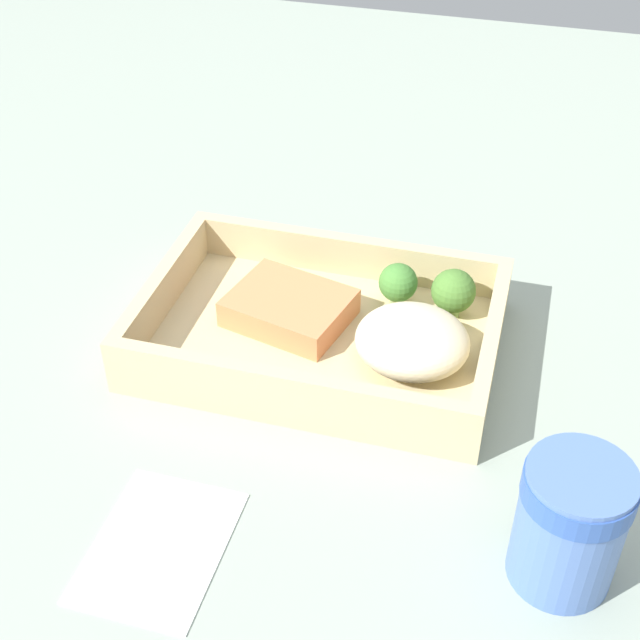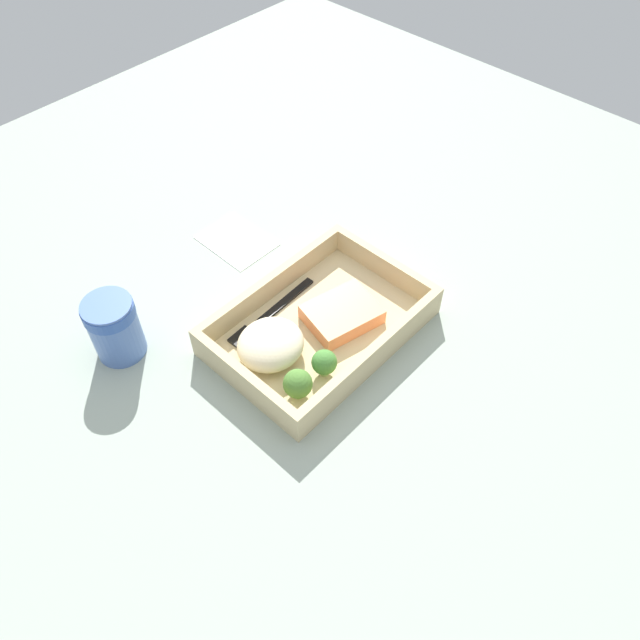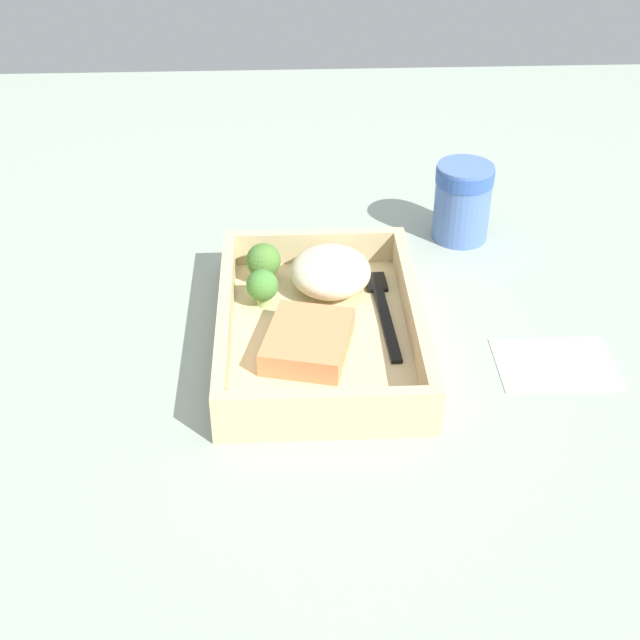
{
  "view_description": "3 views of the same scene",
  "coord_description": "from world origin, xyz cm",
  "views": [
    {
      "loc": [
        15.14,
        -54.64,
        47.63
      ],
      "look_at": [
        0.0,
        0.0,
        2.7
      ],
      "focal_mm": 50.0,
      "sensor_mm": 36.0,
      "label": 1
    },
    {
      "loc": [
        40.0,
        37.38,
        67.07
      ],
      "look_at": [
        0.0,
        0.0,
        2.7
      ],
      "focal_mm": 35.0,
      "sensor_mm": 36.0,
      "label": 2
    },
    {
      "loc": [
        -71.4,
        3.2,
        52.49
      ],
      "look_at": [
        0.0,
        0.0,
        2.7
      ],
      "focal_mm": 50.0,
      "sensor_mm": 36.0,
      "label": 3
    }
  ],
  "objects": [
    {
      "name": "receipt_slip",
      "position": [
        -4.67,
        -22.47,
        0.12
      ],
      "size": [
        8.5,
        11.36,
        0.24
      ],
      "primitive_type": "cube",
      "rotation": [
        0.0,
        0.0,
        -0.01
      ],
      "color": "white",
      "rests_on": "ground_plane"
    },
    {
      "name": "ground_plane",
      "position": [
        0.0,
        0.0,
        -1.0
      ],
      "size": [
        160.0,
        160.0,
        2.0
      ],
      "primitive_type": "cube",
      "color": "#8F9D8F"
    },
    {
      "name": "broccoli_floret_1",
      "position": [
        9.97,
        5.57,
        3.55
      ],
      "size": [
        3.72,
        3.72,
        4.3
      ],
      "color": "#85AB5D",
      "rests_on": "takeout_tray"
    },
    {
      "name": "broccoli_floret_2",
      "position": [
        5.27,
        5.67,
        3.43
      ],
      "size": [
        3.31,
        3.31,
        3.98
      ],
      "color": "#86A262",
      "rests_on": "takeout_tray"
    },
    {
      "name": "takeout_tray",
      "position": [
        0.0,
        0.0,
        0.6
      ],
      "size": [
        28.76,
        19.74,
        1.2
      ],
      "primitive_type": "cube",
      "color": "#C7B384",
      "rests_on": "ground_plane"
    },
    {
      "name": "fork",
      "position": [
        3.54,
        -6.6,
        1.42
      ],
      "size": [
        15.86,
        2.36,
        0.44
      ],
      "color": "black",
      "rests_on": "takeout_tray"
    },
    {
      "name": "salmon_fillet",
      "position": [
        -3.02,
        1.3,
        2.38
      ],
      "size": [
        11.02,
        9.58,
        2.35
      ],
      "primitive_type": "cube",
      "rotation": [
        0.0,
        0.0,
        -0.24
      ],
      "color": "#EA8351",
      "rests_on": "takeout_tray"
    },
    {
      "name": "tray_rim",
      "position": [
        0.0,
        0.0,
        3.03
      ],
      "size": [
        28.76,
        19.74,
        3.66
      ],
      "color": "#C7B384",
      "rests_on": "takeout_tray"
    },
    {
      "name": "paper_cup",
      "position": [
        20.47,
        -17.5,
        5.15
      ],
      "size": [
        6.7,
        6.7,
        9.22
      ],
      "color": "#4F6FB4",
      "rests_on": "ground_plane"
    },
    {
      "name": "mashed_potatoes",
      "position": [
        7.86,
        -1.46,
        3.38
      ],
      "size": [
        9.0,
        8.46,
        4.36
      ],
      "primitive_type": "ellipsoid",
      "color": "beige",
      "rests_on": "takeout_tray"
    }
  ]
}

